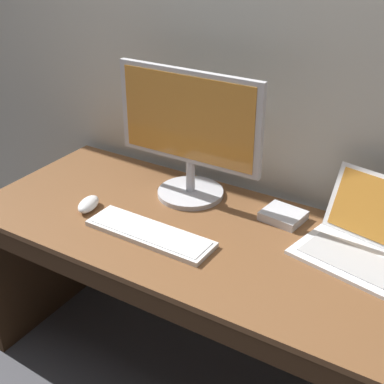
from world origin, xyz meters
The scene contains 8 objects.
ground_plane centered at (0.00, 0.00, 0.00)m, with size 14.00×14.00×0.00m, color #4C4C51.
back_wall centered at (0.00, 0.40, 1.38)m, with size 4.72×0.04×2.77m, color beige.
desk centered at (0.00, -0.02, 0.50)m, with size 1.76×0.71×0.71m.
laptop_white centered at (0.46, 0.14, 0.76)m, with size 0.40×0.38×0.22m.
external_monitor centered at (-0.21, 0.19, 0.97)m, with size 0.58×0.25×0.50m.
wired_keyboard centered at (-0.18, -0.12, 0.72)m, with size 0.46×0.14×0.02m.
computer_mouse centered at (-0.48, -0.09, 0.73)m, with size 0.06×0.12×0.04m, color white.
external_drive_box centered at (0.16, 0.21, 0.73)m, with size 0.14×0.12×0.03m, color silver.
Camera 1 is at (0.74, -1.34, 1.70)m, focal length 49.86 mm.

